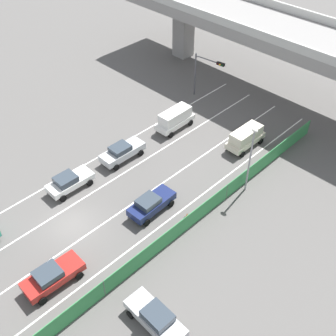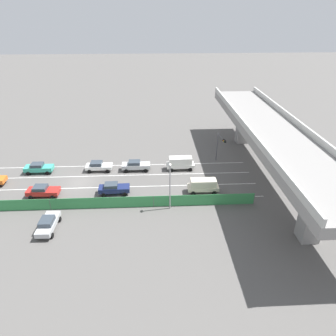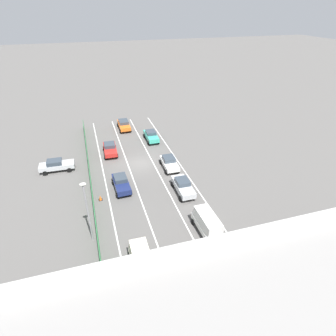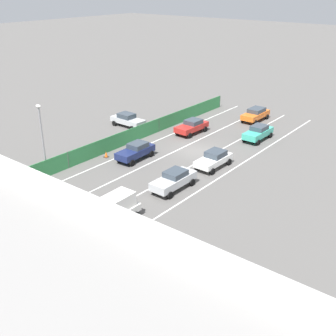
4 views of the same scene
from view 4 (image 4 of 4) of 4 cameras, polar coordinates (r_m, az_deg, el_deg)
name	(u,v)px [view 4 (image 4 of 4)]	position (r m, az deg, el deg)	size (l,w,h in m)	color
ground_plane	(197,151)	(44.29, 3.98, 2.33)	(300.00, 300.00, 0.00)	#565451
lane_line_left_edge	(217,179)	(38.16, 6.76, -1.53)	(0.14, 44.97, 0.01)	silver
lane_line_mid_left	(185,169)	(39.96, 2.41, -0.14)	(0.14, 44.97, 0.01)	silver
lane_line_mid_right	(157,160)	(41.99, -1.54, 1.12)	(0.14, 44.97, 0.01)	silver
lane_line_right_edge	(131,152)	(44.21, -5.12, 2.25)	(0.14, 44.97, 0.01)	silver
green_fence	(118,141)	(45.10, -6.82, 3.75)	(0.10, 41.07, 1.66)	#338447
car_van_white	(112,210)	(30.82, -7.68, -5.67)	(2.00, 4.54, 2.18)	silver
car_sedan_white	(214,159)	(40.28, 6.32, 1.28)	(2.06, 4.29, 1.59)	white
car_van_cream	(23,195)	(34.65, -19.32, -3.47)	(1.99, 4.47, 2.06)	beige
car_sedan_navy	(136,151)	(41.97, -4.44, 2.38)	(2.04, 4.43, 1.66)	navy
car_taxi_orange	(256,114)	(55.03, 11.93, 7.29)	(2.06, 4.63, 1.64)	orange
car_taxi_teal	(258,132)	(48.21, 12.27, 4.83)	(1.93, 4.47, 1.66)	teal
car_sedan_red	(192,126)	(49.35, 3.30, 5.78)	(2.18, 4.54, 1.61)	red
car_sedan_silver	(174,179)	(35.76, 0.81, -1.58)	(1.97, 4.62, 1.66)	#B7BABC
parked_wagon_silver	(128,120)	(51.83, -5.56, 6.63)	(4.65, 2.05, 1.66)	#B2B5B7
traffic_light	(47,227)	(24.75, -16.33, -7.77)	(3.81, 0.69, 5.28)	#47474C
street_lamp	(42,133)	(39.03, -16.93, 4.65)	(0.60, 0.36, 6.68)	gray
traffic_cone	(106,154)	(43.03, -8.49, 1.85)	(0.47, 0.47, 0.63)	orange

